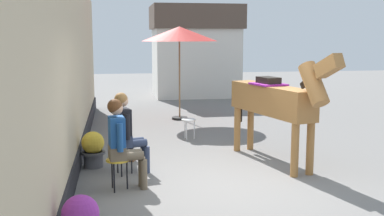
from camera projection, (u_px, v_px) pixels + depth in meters
The scene contains 10 objects.
ground_plane at pixel (196, 143), 10.16m from camera, with size 40.00×40.00×0.00m, color slate.
pub_facade_wall at pixel (67, 81), 8.06m from camera, with size 0.34×14.00×3.40m.
distant_cottage at pixel (195, 50), 18.14m from camera, with size 3.40×2.60×3.50m.
seated_visitor_near at pixel (121, 139), 6.92m from camera, with size 0.61×0.49×1.39m.
seated_visitor_far at pixel (127, 129), 7.72m from camera, with size 0.61×0.48×1.39m.
saddled_horse_center at pixel (275, 101), 8.34m from camera, with size 1.01×2.94×2.06m.
flower_planter_far at pixel (93, 149), 8.22m from camera, with size 0.43×0.43×0.64m.
cafe_parasol at pixel (179, 35), 12.73m from camera, with size 2.10×2.10×2.58m.
spare_stool_white at pixel (189, 122), 10.46m from camera, with size 0.32×0.32×0.46m.
satchel_bag at pixel (127, 156), 8.65m from camera, with size 0.28×0.12×0.20m, color brown.
Camera 1 is at (-1.73, -6.78, 2.28)m, focal length 43.42 mm.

